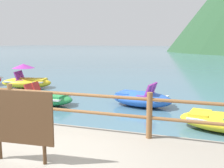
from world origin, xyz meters
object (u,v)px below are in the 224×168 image
sign_board (20,119)px  pedal_boat_5 (141,98)px  pedal_boat_3 (26,80)px  pedal_boat_0 (42,98)px

sign_board → pedal_boat_5: sign_board is taller
sign_board → pedal_boat_3: sign_board is taller
pedal_boat_3 → pedal_boat_5: size_ratio=1.13×
pedal_boat_0 → pedal_boat_3: pedal_boat_3 is taller
pedal_boat_0 → pedal_boat_5: size_ratio=1.03×
pedal_boat_3 → pedal_boat_5: pedal_boat_3 is taller
pedal_boat_3 → pedal_boat_0: bearing=-46.0°
sign_board → pedal_boat_0: bearing=120.0°
pedal_boat_0 → pedal_boat_5: 3.71m
pedal_boat_0 → pedal_boat_3: 4.08m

